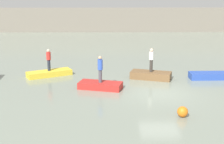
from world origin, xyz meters
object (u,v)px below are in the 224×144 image
object	(u,v)px
rowboat_red	(100,85)
person_red_shirt	(49,59)
rowboat_brown	(151,75)
person_blue_shirt	(100,68)
mooring_buoy	(183,112)
person_white_shirt	(151,59)
rowboat_blue	(215,76)
rowboat_yellow	(49,73)

from	to	relation	value
rowboat_red	person_red_shirt	size ratio (longest dim) A/B	1.71
rowboat_brown	person_red_shirt	xyz separation A→B (m)	(-7.46, 0.92, 1.05)
person_blue_shirt	mooring_buoy	xyz separation A→B (m)	(4.29, -5.04, -1.12)
rowboat_brown	person_white_shirt	world-z (taller)	person_white_shirt
rowboat_blue	rowboat_yellow	bearing A→B (deg)	174.48
rowboat_blue	mooring_buoy	xyz separation A→B (m)	(-3.95, -7.37, 0.05)
rowboat_red	person_white_shirt	bearing A→B (deg)	48.27
rowboat_blue	person_red_shirt	size ratio (longest dim) A/B	2.25
rowboat_brown	person_red_shirt	bearing A→B (deg)	-169.06
person_white_shirt	mooring_buoy	xyz separation A→B (m)	(0.69, -7.39, -1.20)
rowboat_red	mooring_buoy	size ratio (longest dim) A/B	5.00
rowboat_yellow	person_white_shirt	bearing A→B (deg)	-34.47
rowboat_yellow	mooring_buoy	xyz separation A→B (m)	(8.14, -8.31, 0.08)
rowboat_brown	rowboat_blue	distance (m)	4.64
rowboat_yellow	person_red_shirt	size ratio (longest dim) A/B	2.01
rowboat_brown	person_blue_shirt	size ratio (longest dim) A/B	1.63
rowboat_yellow	rowboat_blue	distance (m)	12.13
rowboat_brown	person_white_shirt	distance (m)	1.22
rowboat_red	mooring_buoy	world-z (taller)	mooring_buoy
person_blue_shirt	rowboat_red	bearing A→B (deg)	0.00
rowboat_brown	rowboat_blue	world-z (taller)	rowboat_brown
rowboat_yellow	mooring_buoy	distance (m)	11.64
mooring_buoy	rowboat_blue	bearing A→B (deg)	61.78
person_white_shirt	person_red_shirt	distance (m)	7.52
person_white_shirt	rowboat_brown	bearing A→B (deg)	0.00
rowboat_yellow	rowboat_brown	bearing A→B (deg)	-34.47
person_white_shirt	rowboat_blue	bearing A→B (deg)	-0.28
person_red_shirt	rowboat_brown	bearing A→B (deg)	-7.05
rowboat_yellow	person_red_shirt	distance (m)	1.11
rowboat_blue	person_blue_shirt	world-z (taller)	person_blue_shirt
rowboat_red	person_red_shirt	distance (m)	5.17
person_white_shirt	person_red_shirt	xyz separation A→B (m)	(-7.46, 0.92, -0.17)
rowboat_blue	person_white_shirt	distance (m)	4.81
person_blue_shirt	person_white_shirt	xyz separation A→B (m)	(3.60, 2.35, 0.08)
rowboat_yellow	rowboat_brown	xyz separation A→B (m)	(7.46, -0.92, 0.06)
rowboat_red	rowboat_blue	xyz separation A→B (m)	(8.24, 2.32, 0.02)
rowboat_red	person_red_shirt	world-z (taller)	person_red_shirt
rowboat_blue	person_white_shirt	bearing A→B (deg)	178.66
rowboat_brown	person_blue_shirt	distance (m)	4.45
rowboat_yellow	person_blue_shirt	xyz separation A→B (m)	(3.86, -3.27, 1.19)
rowboat_brown	rowboat_blue	xyz separation A→B (m)	(4.64, -0.02, -0.04)
rowboat_yellow	person_white_shirt	size ratio (longest dim) A/B	1.92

